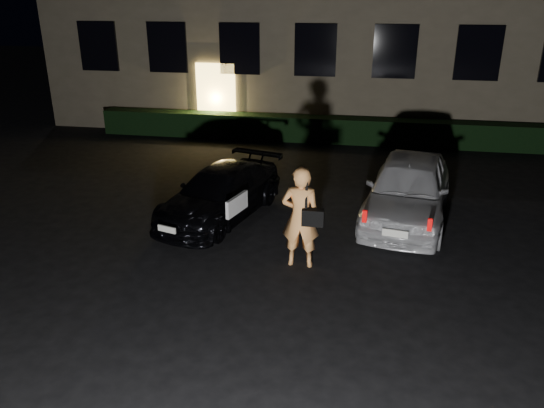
# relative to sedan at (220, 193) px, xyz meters

# --- Properties ---
(ground) EXTENTS (80.00, 80.00, 0.00)m
(ground) POSITION_rel_sedan_xyz_m (1.34, -3.51, -0.56)
(ground) COLOR black
(ground) RESTS_ON ground
(hedge) EXTENTS (15.00, 0.70, 0.85)m
(hedge) POSITION_rel_sedan_xyz_m (1.34, 6.99, -0.14)
(hedge) COLOR black
(hedge) RESTS_ON ground
(sedan) EXTENTS (2.59, 4.16, 1.12)m
(sedan) POSITION_rel_sedan_xyz_m (0.00, 0.00, 0.00)
(sedan) COLOR black
(sedan) RESTS_ON ground
(hatch) EXTENTS (2.40, 4.50, 1.46)m
(hatch) POSITION_rel_sedan_xyz_m (4.18, 0.60, 0.17)
(hatch) COLOR silver
(hatch) RESTS_ON ground
(man) EXTENTS (0.80, 0.47, 1.95)m
(man) POSITION_rel_sedan_xyz_m (2.09, -1.99, 0.41)
(man) COLOR #FEA758
(man) RESTS_ON ground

